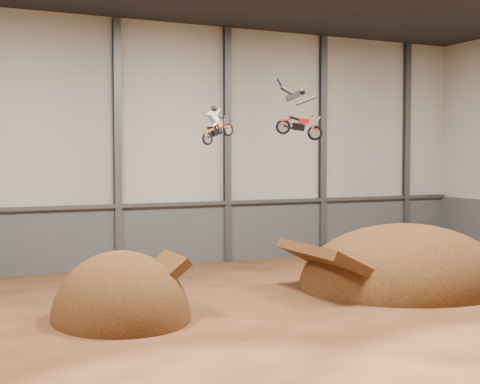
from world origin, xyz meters
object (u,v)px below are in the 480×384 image
object	(u,v)px
takeoff_ramp	(121,319)
landing_ramp	(404,286)
fmx_rider_b	(298,110)
fmx_rider_a	(220,121)

from	to	relation	value
takeoff_ramp	landing_ramp	size ratio (longest dim) A/B	0.58
landing_ramp	fmx_rider_b	size ratio (longest dim) A/B	4.08
takeoff_ramp	fmx_rider_b	size ratio (longest dim) A/B	2.37
takeoff_ramp	fmx_rider_a	size ratio (longest dim) A/B	3.20
fmx_rider_b	fmx_rider_a	bearing A→B (deg)	131.67
fmx_rider_a	fmx_rider_b	bearing A→B (deg)	-87.66
takeoff_ramp	fmx_rider_b	distance (m)	10.96
landing_ramp	fmx_rider_b	world-z (taller)	fmx_rider_b
landing_ramp	fmx_rider_a	world-z (taller)	fmx_rider_a
takeoff_ramp	fmx_rider_b	xyz separation A→B (m)	(7.17, -1.13, 8.21)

